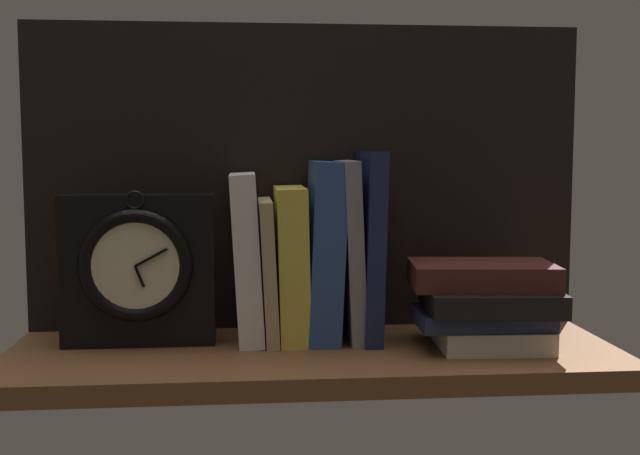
# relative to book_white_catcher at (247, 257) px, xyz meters

# --- Properties ---
(ground_plane) EXTENTS (0.75, 0.27, 0.03)m
(ground_plane) POSITION_rel_book_white_catcher_xyz_m (0.08, -0.05, -0.12)
(ground_plane) COLOR brown
(back_panel) EXTENTS (0.75, 0.01, 0.41)m
(back_panel) POSITION_rel_book_white_catcher_xyz_m (0.08, 0.08, 0.10)
(back_panel) COLOR black
(back_panel) RESTS_ON ground_plane
(book_white_catcher) EXTENTS (0.04, 0.12, 0.22)m
(book_white_catcher) POSITION_rel_book_white_catcher_xyz_m (0.00, 0.00, 0.00)
(book_white_catcher) COLOR silver
(book_white_catcher) RESTS_ON ground_plane
(book_tan_shortstories) EXTENTS (0.02, 0.13, 0.18)m
(book_tan_shortstories) POSITION_rel_book_white_catcher_xyz_m (0.03, 0.00, -0.02)
(book_tan_shortstories) COLOR tan
(book_tan_shortstories) RESTS_ON ground_plane
(book_yellow_seinlanguage) EXTENTS (0.04, 0.13, 0.20)m
(book_yellow_seinlanguage) POSITION_rel_book_white_catcher_xyz_m (0.06, 0.00, -0.01)
(book_yellow_seinlanguage) COLOR gold
(book_yellow_seinlanguage) RESTS_ON ground_plane
(book_blue_modern) EXTENTS (0.05, 0.13, 0.23)m
(book_blue_modern) POSITION_rel_book_white_catcher_xyz_m (0.10, 0.00, 0.01)
(book_blue_modern) COLOR #2D4C8E
(book_blue_modern) RESTS_ON ground_plane
(book_gray_chess) EXTENTS (0.03, 0.13, 0.23)m
(book_gray_chess) POSITION_rel_book_white_catcher_xyz_m (0.13, 0.00, 0.01)
(book_gray_chess) COLOR gray
(book_gray_chess) RESTS_ON ground_plane
(book_navy_bierce) EXTENTS (0.03, 0.14, 0.24)m
(book_navy_bierce) POSITION_rel_book_white_catcher_xyz_m (0.16, 0.00, 0.01)
(book_navy_bierce) COLOR #192147
(book_navy_bierce) RESTS_ON ground_plane
(framed_clock) EXTENTS (0.19, 0.06, 0.20)m
(framed_clock) POSITION_rel_book_white_catcher_xyz_m (-0.14, -0.02, -0.01)
(framed_clock) COLOR black
(framed_clock) RESTS_ON ground_plane
(book_stack_side) EXTENTS (0.19, 0.15, 0.11)m
(book_stack_side) POSITION_rel_book_white_catcher_xyz_m (0.29, -0.07, -0.05)
(book_stack_side) COLOR beige
(book_stack_side) RESTS_ON ground_plane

